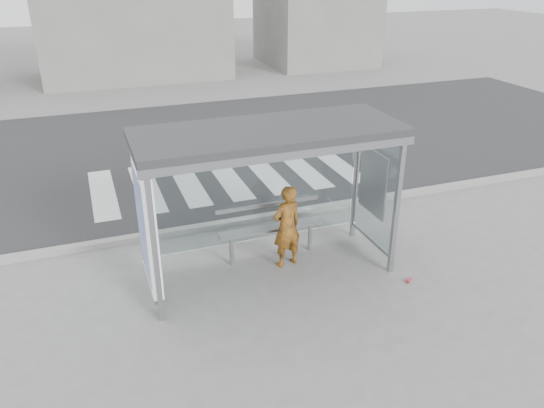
{
  "coord_description": "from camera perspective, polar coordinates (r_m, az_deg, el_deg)",
  "views": [
    {
      "loc": [
        -2.69,
        -7.44,
        5.04
      ],
      "look_at": [
        0.12,
        0.2,
        1.21
      ],
      "focal_mm": 35.0,
      "sensor_mm": 36.0,
      "label": 1
    }
  ],
  "objects": [
    {
      "name": "road",
      "position": [
        15.53,
        -9.15,
        5.93
      ],
      "size": [
        30.0,
        10.0,
        0.01
      ],
      "primitive_type": "cube",
      "color": "#242426",
      "rests_on": "ground"
    },
    {
      "name": "bench",
      "position": [
        9.55,
        -0.09,
        -2.56
      ],
      "size": [
        1.96,
        0.33,
        1.01
      ],
      "color": "gray",
      "rests_on": "ground"
    },
    {
      "name": "bus_shelter",
      "position": [
        8.43,
        -2.81,
        3.89
      ],
      "size": [
        4.25,
        1.65,
        2.62
      ],
      "color": "gray",
      "rests_on": "ground"
    },
    {
      "name": "crosswalk",
      "position": [
        13.35,
        -4.84,
        2.91
      ],
      "size": [
        6.55,
        3.0,
        0.0
      ],
      "color": "silver",
      "rests_on": "ground"
    },
    {
      "name": "building_center",
      "position": [
        25.71,
        -14.87,
        18.73
      ],
      "size": [
        8.0,
        5.0,
        5.0
      ],
      "primitive_type": "cube",
      "color": "slate",
      "rests_on": "ground"
    },
    {
      "name": "ground",
      "position": [
        9.38,
        -0.27,
        -7.31
      ],
      "size": [
        80.0,
        80.0,
        0.0
      ],
      "primitive_type": "plane",
      "color": "slate",
      "rests_on": "ground"
    },
    {
      "name": "person",
      "position": [
        9.23,
        1.6,
        -2.43
      ],
      "size": [
        0.62,
        0.48,
        1.53
      ],
      "primitive_type": "imported",
      "rotation": [
        0.0,
        0.0,
        3.36
      ],
      "color": "orange",
      "rests_on": "ground"
    },
    {
      "name": "curb",
      "position": [
        10.97,
        -3.74,
        -1.89
      ],
      "size": [
        30.0,
        0.18,
        0.12
      ],
      "primitive_type": "cube",
      "color": "gray",
      "rests_on": "ground"
    },
    {
      "name": "soda_can",
      "position": [
        9.39,
        14.47,
        -7.94
      ],
      "size": [
        0.14,
        0.12,
        0.07
      ],
      "primitive_type": "cylinder",
      "rotation": [
        0.0,
        1.57,
        0.6
      ],
      "color": "#D03D4B",
      "rests_on": "ground"
    }
  ]
}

